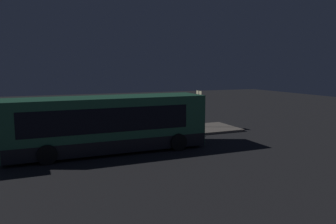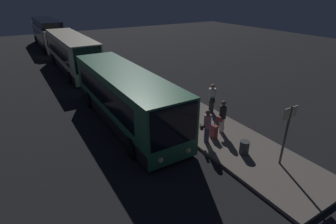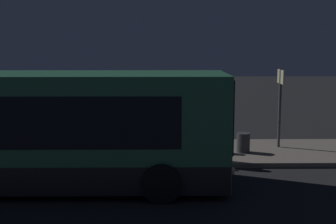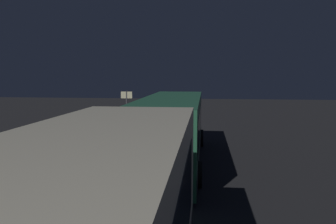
{
  "view_description": "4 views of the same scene",
  "coord_description": "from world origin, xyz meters",
  "px_view_note": "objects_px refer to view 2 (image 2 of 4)",
  "views": [
    {
      "loc": [
        -4.06,
        -17.52,
        4.56
      ],
      "look_at": [
        3.52,
        0.45,
        1.91
      ],
      "focal_mm": 35.0,
      "sensor_mm": 36.0,
      "label": 1
    },
    {
      "loc": [
        12.98,
        -5.32,
        7.09
      ],
      "look_at": [
        3.52,
        0.45,
        1.91
      ],
      "focal_mm": 28.0,
      "sensor_mm": 36.0,
      "label": 2
    },
    {
      "loc": [
        3.35,
        -12.16,
        3.8
      ],
      "look_at": [
        3.52,
        0.45,
        1.91
      ],
      "focal_mm": 50.0,
      "sensor_mm": 36.0,
      "label": 3
    },
    {
      "loc": [
        -15.01,
        -1.65,
        4.05
      ],
      "look_at": [
        3.52,
        0.45,
        1.91
      ],
      "focal_mm": 35.0,
      "sensor_mm": 36.0,
      "label": 4
    }
  ],
  "objects_px": {
    "bus_second": "(72,53)",
    "bus_lead": "(125,97)",
    "bus_third": "(49,35)",
    "sign_post": "(287,128)",
    "passenger_with_bags": "(222,115)",
    "suitcase": "(214,131)",
    "passenger_waiting": "(207,125)",
    "passenger_boarding": "(212,97)",
    "trash_bin": "(244,147)"
  },
  "relations": [
    {
      "from": "passenger_boarding",
      "to": "bus_lead",
      "type": "bearing_deg",
      "value": 10.36
    },
    {
      "from": "bus_lead",
      "to": "bus_second",
      "type": "height_order",
      "value": "bus_second"
    },
    {
      "from": "passenger_with_bags",
      "to": "trash_bin",
      "type": "relative_size",
      "value": 2.76
    },
    {
      "from": "passenger_boarding",
      "to": "suitcase",
      "type": "bearing_deg",
      "value": 84.8
    },
    {
      "from": "sign_post",
      "to": "trash_bin",
      "type": "distance_m",
      "value": 2.14
    },
    {
      "from": "bus_third",
      "to": "passenger_boarding",
      "type": "relative_size",
      "value": 6.75
    },
    {
      "from": "bus_lead",
      "to": "passenger_waiting",
      "type": "height_order",
      "value": "bus_lead"
    },
    {
      "from": "passenger_waiting",
      "to": "passenger_with_bags",
      "type": "relative_size",
      "value": 0.97
    },
    {
      "from": "bus_third",
      "to": "sign_post",
      "type": "height_order",
      "value": "bus_third"
    },
    {
      "from": "bus_third",
      "to": "sign_post",
      "type": "relative_size",
      "value": 4.44
    },
    {
      "from": "suitcase",
      "to": "trash_bin",
      "type": "relative_size",
      "value": 1.44
    },
    {
      "from": "bus_second",
      "to": "bus_third",
      "type": "height_order",
      "value": "bus_third"
    },
    {
      "from": "passenger_with_bags",
      "to": "suitcase",
      "type": "bearing_deg",
      "value": 92.21
    },
    {
      "from": "bus_second",
      "to": "bus_third",
      "type": "distance_m",
      "value": 13.39
    },
    {
      "from": "bus_third",
      "to": "suitcase",
      "type": "distance_m",
      "value": 30.76
    },
    {
      "from": "bus_lead",
      "to": "passenger_with_bags",
      "type": "distance_m",
      "value": 5.61
    },
    {
      "from": "bus_lead",
      "to": "suitcase",
      "type": "bearing_deg",
      "value": 33.4
    },
    {
      "from": "bus_lead",
      "to": "bus_third",
      "type": "bearing_deg",
      "value": 180.0
    },
    {
      "from": "bus_lead",
      "to": "passenger_with_bags",
      "type": "xyz_separation_m",
      "value": [
        4.22,
        3.68,
        -0.35
      ]
    },
    {
      "from": "passenger_boarding",
      "to": "suitcase",
      "type": "distance_m",
      "value": 3.21
    },
    {
      "from": "suitcase",
      "to": "passenger_with_bags",
      "type": "bearing_deg",
      "value": 108.12
    },
    {
      "from": "bus_second",
      "to": "sign_post",
      "type": "height_order",
      "value": "bus_second"
    },
    {
      "from": "passenger_waiting",
      "to": "bus_second",
      "type": "bearing_deg",
      "value": 34.5
    },
    {
      "from": "passenger_boarding",
      "to": "suitcase",
      "type": "xyz_separation_m",
      "value": [
        2.5,
        -1.92,
        -0.62
      ]
    },
    {
      "from": "bus_lead",
      "to": "sign_post",
      "type": "relative_size",
      "value": 3.87
    },
    {
      "from": "bus_third",
      "to": "sign_post",
      "type": "distance_m",
      "value": 34.08
    },
    {
      "from": "suitcase",
      "to": "bus_third",
      "type": "bearing_deg",
      "value": -174.5
    },
    {
      "from": "bus_second",
      "to": "passenger_boarding",
      "type": "distance_m",
      "value": 15.5
    },
    {
      "from": "bus_third",
      "to": "passenger_boarding",
      "type": "xyz_separation_m",
      "value": [
        28.09,
        4.87,
        -0.49
      ]
    },
    {
      "from": "bus_lead",
      "to": "passenger_boarding",
      "type": "xyz_separation_m",
      "value": [
        1.96,
        4.87,
        -0.36
      ]
    },
    {
      "from": "bus_second",
      "to": "passenger_waiting",
      "type": "xyz_separation_m",
      "value": [
        17.33,
        2.35,
        -0.52
      ]
    },
    {
      "from": "suitcase",
      "to": "bus_lead",
      "type": "bearing_deg",
      "value": -146.6
    },
    {
      "from": "bus_lead",
      "to": "trash_bin",
      "type": "height_order",
      "value": "bus_lead"
    },
    {
      "from": "passenger_boarding",
      "to": "passenger_waiting",
      "type": "distance_m",
      "value": 3.63
    },
    {
      "from": "passenger_boarding",
      "to": "sign_post",
      "type": "xyz_separation_m",
      "value": [
        5.75,
        -0.9,
        0.79
      ]
    },
    {
      "from": "bus_lead",
      "to": "passenger_waiting",
      "type": "bearing_deg",
      "value": 27.15
    },
    {
      "from": "trash_bin",
      "to": "sign_post",
      "type": "bearing_deg",
      "value": 29.7
    },
    {
      "from": "bus_lead",
      "to": "sign_post",
      "type": "xyz_separation_m",
      "value": [
        7.72,
        3.97,
        0.43
      ]
    },
    {
      "from": "bus_third",
      "to": "passenger_waiting",
      "type": "bearing_deg",
      "value": 4.38
    },
    {
      "from": "passenger_with_bags",
      "to": "suitcase",
      "type": "height_order",
      "value": "passenger_with_bags"
    },
    {
      "from": "bus_lead",
      "to": "passenger_with_bags",
      "type": "relative_size",
      "value": 5.95
    },
    {
      "from": "bus_third",
      "to": "trash_bin",
      "type": "relative_size",
      "value": 18.8
    },
    {
      "from": "bus_second",
      "to": "bus_lead",
      "type": "bearing_deg",
      "value": 0.0
    },
    {
      "from": "passenger_waiting",
      "to": "passenger_with_bags",
      "type": "xyz_separation_m",
      "value": [
        -0.36,
        1.33,
        0.03
      ]
    },
    {
      "from": "suitcase",
      "to": "trash_bin",
      "type": "distance_m",
      "value": 1.89
    },
    {
      "from": "passenger_with_bags",
      "to": "sign_post",
      "type": "distance_m",
      "value": 3.59
    },
    {
      "from": "sign_post",
      "to": "passenger_with_bags",
      "type": "bearing_deg",
      "value": -175.2
    },
    {
      "from": "bus_third",
      "to": "passenger_waiting",
      "type": "distance_m",
      "value": 30.81
    },
    {
      "from": "bus_third",
      "to": "passenger_waiting",
      "type": "relative_size",
      "value": 7.0
    },
    {
      "from": "bus_second",
      "to": "trash_bin",
      "type": "relative_size",
      "value": 17.77
    }
  ]
}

